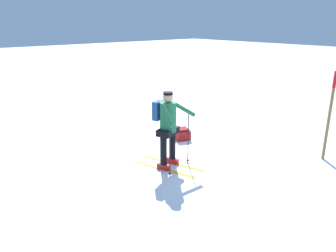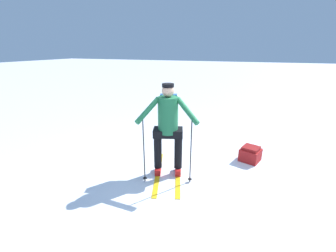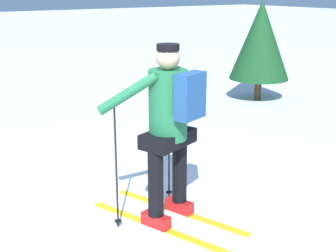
# 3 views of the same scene
# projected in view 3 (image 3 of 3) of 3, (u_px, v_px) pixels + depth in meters

# --- Properties ---
(ground_plane) EXTENTS (80.00, 80.00, 0.00)m
(ground_plane) POSITION_uv_depth(u_px,v_px,m) (103.00, 227.00, 4.58)
(ground_plane) COLOR white
(skier) EXTENTS (1.13, 1.71, 1.77)m
(skier) POSITION_uv_depth(u_px,v_px,m) (169.00, 122.00, 4.44)
(skier) COLOR gold
(skier) RESTS_ON ground_plane
(pine_tree) EXTENTS (1.20, 1.20, 2.01)m
(pine_tree) POSITION_uv_depth(u_px,v_px,m) (261.00, 40.00, 9.36)
(pine_tree) COLOR #4C331E
(pine_tree) RESTS_ON ground_plane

